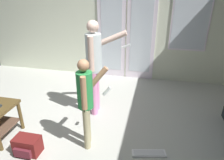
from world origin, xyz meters
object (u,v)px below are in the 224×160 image
person_adult (95,61)px  backpack (27,146)px  loose_keyboard (149,153)px  person_child (86,97)px

person_adult → backpack: person_adult is taller
person_adult → loose_keyboard: person_adult is taller
backpack → person_adult: bearing=62.5°
person_adult → loose_keyboard: bearing=-41.0°
person_adult → backpack: (-0.59, -1.14, -0.82)m
person_child → person_adult: bearing=98.7°
person_child → backpack: 1.00m
backpack → loose_keyboard: backpack is taller
person_adult → person_child: size_ratio=1.26×
loose_keyboard → person_adult: bearing=139.0°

